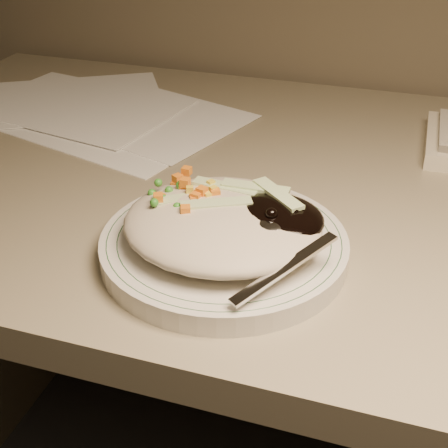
% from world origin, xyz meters
% --- Properties ---
extents(desk, '(1.40, 0.70, 0.74)m').
position_xyz_m(desk, '(0.00, 1.38, 0.54)').
color(desk, gray).
rests_on(desk, ground).
extents(plate, '(0.24, 0.24, 0.02)m').
position_xyz_m(plate, '(-0.10, 1.19, 0.75)').
color(plate, silver).
rests_on(plate, desk).
extents(plate_rim, '(0.23, 0.23, 0.00)m').
position_xyz_m(plate_rim, '(-0.10, 1.19, 0.76)').
color(plate_rim, '#144723').
rests_on(plate_rim, plate).
extents(meal, '(0.21, 0.19, 0.05)m').
position_xyz_m(meal, '(-0.09, 1.19, 0.78)').
color(meal, '#B0A48E').
rests_on(meal, plate).
extents(papers, '(0.50, 0.38, 0.00)m').
position_xyz_m(papers, '(-0.40, 1.50, 0.74)').
color(papers, white).
rests_on(papers, desk).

